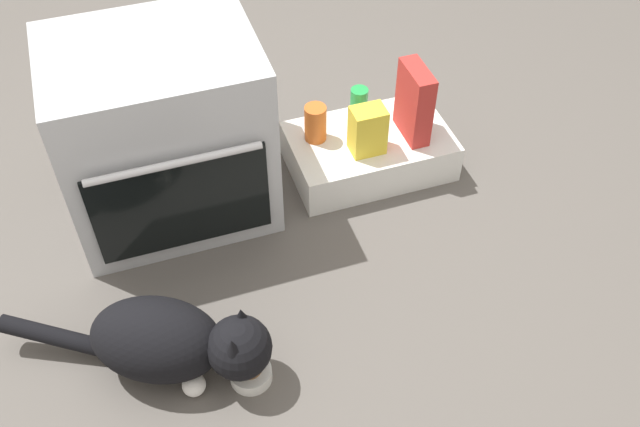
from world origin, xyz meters
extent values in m
plane|color=#56514C|center=(0.00, 0.00, 0.00)|extent=(8.00, 8.00, 0.00)
cube|color=#B7BABF|center=(-0.06, 0.47, 0.33)|extent=(0.66, 0.52, 0.66)
cube|color=black|center=(-0.06, 0.20, 0.25)|extent=(0.56, 0.01, 0.36)
cylinder|color=silver|center=(-0.06, 0.17, 0.45)|extent=(0.53, 0.02, 0.02)
cube|color=white|center=(0.66, 0.42, 0.08)|extent=(0.59, 0.37, 0.15)
cylinder|color=white|center=(0.01, -0.32, 0.02)|extent=(0.12, 0.12, 0.04)
sphere|color=brown|center=(0.01, -0.32, 0.04)|extent=(0.07, 0.07, 0.07)
ellipsoid|color=black|center=(-0.23, -0.20, 0.14)|extent=(0.46, 0.40, 0.25)
sphere|color=black|center=(-0.02, -0.31, 0.16)|extent=(0.19, 0.19, 0.19)
cone|color=black|center=(0.01, -0.27, 0.23)|extent=(0.07, 0.07, 0.08)
cone|color=black|center=(-0.04, -0.36, 0.23)|extent=(0.07, 0.07, 0.08)
cylinder|color=black|center=(-0.52, -0.05, 0.08)|extent=(0.32, 0.20, 0.12)
sphere|color=silver|center=(-0.10, -0.19, 0.03)|extent=(0.07, 0.07, 0.07)
sphere|color=silver|center=(-0.16, -0.31, 0.03)|extent=(0.07, 0.07, 0.07)
cylinder|color=green|center=(0.67, 0.55, 0.21)|extent=(0.07, 0.07, 0.12)
cube|color=yellow|center=(0.62, 0.36, 0.24)|extent=(0.12, 0.09, 0.18)
cylinder|color=#D16023|center=(0.47, 0.48, 0.22)|extent=(0.08, 0.08, 0.14)
cube|color=#B72D28|center=(0.81, 0.39, 0.29)|extent=(0.07, 0.18, 0.28)
camera|label=1|loc=(-0.15, -1.41, 1.86)|focal=39.86mm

